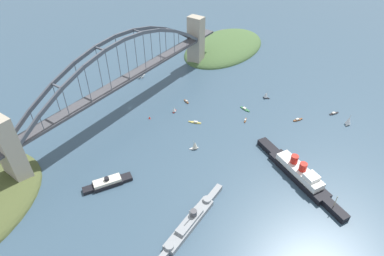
{
  "coord_description": "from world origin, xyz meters",
  "views": [
    {
      "loc": [
        194.78,
        213.82,
        191.92
      ],
      "look_at": [
        0.0,
        79.69,
        8.0
      ],
      "focal_mm": 30.29,
      "sensor_mm": 36.0,
      "label": 1
    }
  ],
  "objects_px": {
    "seaplane_taxiing_near_bridge": "(62,116)",
    "small_boat_4": "(174,110)",
    "channel_marker_buoy": "(150,118)",
    "ocean_liner": "(298,173)",
    "small_boat_1": "(195,122)",
    "small_boat_3": "(298,120)",
    "small_boat_5": "(266,95)",
    "small_boat_0": "(195,145)",
    "small_boat_6": "(334,113)",
    "harbor_ferry_steamer": "(108,183)",
    "small_boat_9": "(245,109)",
    "naval_cruiser": "(190,222)",
    "seaplane_second_in_formation": "(141,76)",
    "harbor_arch_bridge": "(126,80)",
    "small_boat_8": "(245,120)",
    "small_boat_2": "(349,120)",
    "small_boat_7": "(186,101)"
  },
  "relations": [
    {
      "from": "small_boat_2",
      "to": "channel_marker_buoy",
      "type": "distance_m",
      "value": 195.13
    },
    {
      "from": "naval_cruiser",
      "to": "seaplane_taxiing_near_bridge",
      "type": "xyz_separation_m",
      "value": [
        -30.95,
        -178.12,
        -0.81
      ]
    },
    {
      "from": "small_boat_9",
      "to": "seaplane_taxiing_near_bridge",
      "type": "bearing_deg",
      "value": -50.71
    },
    {
      "from": "ocean_liner",
      "to": "channel_marker_buoy",
      "type": "bearing_deg",
      "value": -87.55
    },
    {
      "from": "seaplane_taxiing_near_bridge",
      "to": "small_boat_4",
      "type": "height_order",
      "value": "small_boat_4"
    },
    {
      "from": "small_boat_5",
      "to": "channel_marker_buoy",
      "type": "distance_m",
      "value": 129.06
    },
    {
      "from": "seaplane_second_in_formation",
      "to": "channel_marker_buoy",
      "type": "bearing_deg",
      "value": 47.27
    },
    {
      "from": "small_boat_3",
      "to": "small_boat_9",
      "type": "relative_size",
      "value": 0.81
    },
    {
      "from": "small_boat_2",
      "to": "seaplane_second_in_formation",
      "type": "bearing_deg",
      "value": -79.35
    },
    {
      "from": "naval_cruiser",
      "to": "small_boat_7",
      "type": "xyz_separation_m",
      "value": [
        -125.74,
        -92.33,
        -2.08
      ]
    },
    {
      "from": "small_boat_1",
      "to": "channel_marker_buoy",
      "type": "relative_size",
      "value": 4.5
    },
    {
      "from": "naval_cruiser",
      "to": "seaplane_taxiing_near_bridge",
      "type": "relative_size",
      "value": 7.1
    },
    {
      "from": "small_boat_3",
      "to": "small_boat_6",
      "type": "relative_size",
      "value": 0.96
    },
    {
      "from": "harbor_ferry_steamer",
      "to": "small_boat_8",
      "type": "height_order",
      "value": "harbor_ferry_steamer"
    },
    {
      "from": "small_boat_9",
      "to": "naval_cruiser",
      "type": "bearing_deg",
      "value": 12.86
    },
    {
      "from": "small_boat_4",
      "to": "channel_marker_buoy",
      "type": "bearing_deg",
      "value": -30.34
    },
    {
      "from": "ocean_liner",
      "to": "harbor_ferry_steamer",
      "type": "relative_size",
      "value": 2.43
    },
    {
      "from": "harbor_ferry_steamer",
      "to": "small_boat_4",
      "type": "height_order",
      "value": "harbor_ferry_steamer"
    },
    {
      "from": "seaplane_taxiing_near_bridge",
      "to": "small_boat_9",
      "type": "height_order",
      "value": "seaplane_taxiing_near_bridge"
    },
    {
      "from": "harbor_arch_bridge",
      "to": "seaplane_taxiing_near_bridge",
      "type": "distance_m",
      "value": 74.43
    },
    {
      "from": "small_boat_5",
      "to": "seaplane_second_in_formation",
      "type": "bearing_deg",
      "value": -73.6
    },
    {
      "from": "ocean_liner",
      "to": "small_boat_2",
      "type": "relative_size",
      "value": 8.29
    },
    {
      "from": "ocean_liner",
      "to": "small_boat_1",
      "type": "distance_m",
      "value": 109.97
    },
    {
      "from": "harbor_arch_bridge",
      "to": "small_boat_8",
      "type": "height_order",
      "value": "harbor_arch_bridge"
    },
    {
      "from": "harbor_ferry_steamer",
      "to": "small_boat_1",
      "type": "bearing_deg",
      "value": 174.16
    },
    {
      "from": "harbor_arch_bridge",
      "to": "naval_cruiser",
      "type": "bearing_deg",
      "value": 58.45
    },
    {
      "from": "small_boat_1",
      "to": "small_boat_8",
      "type": "distance_m",
      "value": 50.0
    },
    {
      "from": "seaplane_second_in_formation",
      "to": "small_boat_9",
      "type": "xyz_separation_m",
      "value": [
        -9.69,
        135.27,
        -1.48
      ]
    },
    {
      "from": "small_boat_2",
      "to": "small_boat_7",
      "type": "relative_size",
      "value": 1.34
    },
    {
      "from": "small_boat_0",
      "to": "small_boat_6",
      "type": "bearing_deg",
      "value": 145.15
    },
    {
      "from": "ocean_liner",
      "to": "small_boat_9",
      "type": "distance_m",
      "value": 100.97
    },
    {
      "from": "harbor_arch_bridge",
      "to": "small_boat_0",
      "type": "height_order",
      "value": "harbor_arch_bridge"
    },
    {
      "from": "naval_cruiser",
      "to": "seaplane_second_in_formation",
      "type": "xyz_separation_m",
      "value": [
        -139.21,
        -169.26,
        -0.78
      ]
    },
    {
      "from": "seaplane_second_in_formation",
      "to": "small_boat_5",
      "type": "height_order",
      "value": "small_boat_5"
    },
    {
      "from": "harbor_ferry_steamer",
      "to": "channel_marker_buoy",
      "type": "distance_m",
      "value": 91.36
    },
    {
      "from": "ocean_liner",
      "to": "small_boat_9",
      "type": "bearing_deg",
      "value": -128.13
    },
    {
      "from": "harbor_ferry_steamer",
      "to": "small_boat_2",
      "type": "bearing_deg",
      "value": 144.31
    },
    {
      "from": "small_boat_5",
      "to": "naval_cruiser",
      "type": "bearing_deg",
      "value": 8.0
    },
    {
      "from": "small_boat_4",
      "to": "seaplane_taxiing_near_bridge",
      "type": "bearing_deg",
      "value": -50.04
    },
    {
      "from": "small_boat_4",
      "to": "channel_marker_buoy",
      "type": "relative_size",
      "value": 2.27
    },
    {
      "from": "small_boat_1",
      "to": "small_boat_6",
      "type": "xyz_separation_m",
      "value": [
        -93.08,
        108.39,
        0.03
      ]
    },
    {
      "from": "small_boat_8",
      "to": "small_boat_4",
      "type": "bearing_deg",
      "value": -67.49
    },
    {
      "from": "seaplane_second_in_formation",
      "to": "small_boat_4",
      "type": "xyz_separation_m",
      "value": [
        35.92,
        77.46,
        0.66
      ]
    },
    {
      "from": "ocean_liner",
      "to": "harbor_ferry_steamer",
      "type": "bearing_deg",
      "value": -52.36
    },
    {
      "from": "seaplane_second_in_formation",
      "to": "small_boat_0",
      "type": "height_order",
      "value": "small_boat_0"
    },
    {
      "from": "small_boat_2",
      "to": "small_boat_9",
      "type": "xyz_separation_m",
      "value": [
        33.58,
        -94.76,
        -4.35
      ]
    },
    {
      "from": "harbor_ferry_steamer",
      "to": "small_boat_0",
      "type": "height_order",
      "value": "small_boat_0"
    },
    {
      "from": "small_boat_3",
      "to": "small_boat_5",
      "type": "height_order",
      "value": "small_boat_5"
    },
    {
      "from": "small_boat_5",
      "to": "small_boat_0",
      "type": "bearing_deg",
      "value": -8.43
    },
    {
      "from": "small_boat_4",
      "to": "small_boat_8",
      "type": "distance_m",
      "value": 72.93
    }
  ]
}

